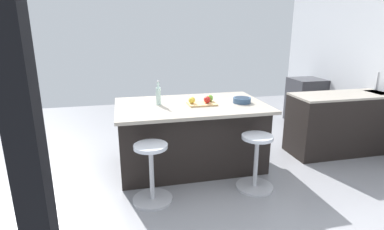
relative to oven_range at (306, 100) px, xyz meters
The scene contains 12 objects.
ground_plane 3.31m from the oven_range, 32.13° to the left, with size 8.13×8.13×0.00m, color gray.
sink_cabinet 1.51m from the oven_range, 90.16° to the left, with size 2.33×0.60×1.18m.
oven_range is the anchor object (origin of this frame).
kitchen_island 3.09m from the oven_range, 28.55° to the left, with size 1.93×1.20×0.89m.
stool_by_window 3.09m from the oven_range, 46.93° to the left, with size 0.44×0.44×0.66m.
stool_middle 4.01m from the oven_range, 34.16° to the left, with size 0.44×0.44×0.66m.
cutting_board 3.06m from the oven_range, 31.53° to the left, with size 0.36×0.24×0.02m, color tan.
apple_red 3.03m from the oven_range, 32.36° to the left, with size 0.09×0.09×0.09m, color red.
apple_green 2.93m from the oven_range, 31.55° to the left, with size 0.09×0.09×0.09m, color #609E2D.
apple_yellow 3.18m from the oven_range, 30.06° to the left, with size 0.09×0.09×0.09m, color gold.
water_bottle 3.50m from the oven_range, 25.08° to the left, with size 0.06×0.06×0.31m.
fruit_bowl 2.65m from the oven_range, 38.18° to the left, with size 0.23×0.23×0.07m.
Camera 1 is at (0.80, 3.49, 1.85)m, focal length 28.35 mm.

